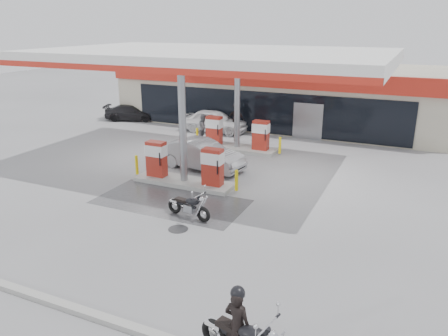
# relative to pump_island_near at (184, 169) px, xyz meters

# --- Properties ---
(ground) EXTENTS (90.00, 90.00, 0.00)m
(ground) POSITION_rel_pump_island_near_xyz_m (0.00, -2.00, -0.71)
(ground) COLOR gray
(ground) RESTS_ON ground
(wet_patch) EXTENTS (6.00, 3.00, 0.00)m
(wet_patch) POSITION_rel_pump_island_near_xyz_m (0.50, -2.00, -0.71)
(wet_patch) COLOR #4C4C4F
(wet_patch) RESTS_ON ground
(drain_cover) EXTENTS (0.70, 0.70, 0.01)m
(drain_cover) POSITION_rel_pump_island_near_xyz_m (2.00, -4.00, -0.71)
(drain_cover) COLOR #38383A
(drain_cover) RESTS_ON ground
(kerb) EXTENTS (28.00, 0.25, 0.15)m
(kerb) POSITION_rel_pump_island_near_xyz_m (0.00, -9.00, -0.64)
(kerb) COLOR gray
(kerb) RESTS_ON ground
(store_building) EXTENTS (22.00, 8.22, 4.00)m
(store_building) POSITION_rel_pump_island_near_xyz_m (0.01, 13.94, 1.30)
(store_building) COLOR beige
(store_building) RESTS_ON ground
(canopy) EXTENTS (16.00, 10.02, 5.51)m
(canopy) POSITION_rel_pump_island_near_xyz_m (0.00, 3.00, 4.56)
(canopy) COLOR silver
(canopy) RESTS_ON ground
(pump_island_near) EXTENTS (5.14, 1.30, 1.78)m
(pump_island_near) POSITION_rel_pump_island_near_xyz_m (0.00, 0.00, 0.00)
(pump_island_near) COLOR #9E9E99
(pump_island_near) RESTS_ON ground
(pump_island_far) EXTENTS (5.14, 1.30, 1.78)m
(pump_island_far) POSITION_rel_pump_island_near_xyz_m (0.00, 6.00, 0.00)
(pump_island_far) COLOR #9E9E99
(pump_island_far) RESTS_ON ground
(biker_main) EXTENTS (0.65, 0.47, 1.65)m
(biker_main) POSITION_rel_pump_island_near_xyz_m (6.21, -8.77, 0.12)
(biker_main) COLOR black
(biker_main) RESTS_ON ground
(parked_motorcycle) EXTENTS (1.91, 0.77, 0.99)m
(parked_motorcycle) POSITION_rel_pump_island_near_xyz_m (1.91, -3.00, -0.27)
(parked_motorcycle) COLOR black
(parked_motorcycle) RESTS_ON ground
(sedan_white) EXTENTS (4.29, 1.73, 1.46)m
(sedan_white) POSITION_rel_pump_island_near_xyz_m (-2.91, 9.20, 0.02)
(sedan_white) COLOR white
(sedan_white) RESTS_ON ground
(attendant) EXTENTS (0.65, 0.82, 1.62)m
(attendant) POSITION_rel_pump_island_near_xyz_m (-2.58, 7.00, 0.10)
(attendant) COLOR #5D5D62
(attendant) RESTS_ON ground
(hatchback_silver) EXTENTS (4.50, 2.11, 1.43)m
(hatchback_silver) POSITION_rel_pump_island_near_xyz_m (-0.26, 2.20, 0.00)
(hatchback_silver) COLOR gray
(hatchback_silver) RESTS_ON ground
(parked_car_left) EXTENTS (4.13, 2.79, 1.11)m
(parked_car_left) POSITION_rel_pump_island_near_xyz_m (-10.00, 10.00, -0.15)
(parked_car_left) COLOR black
(parked_car_left) RESTS_ON ground
(parked_car_right) EXTENTS (4.86, 2.77, 1.28)m
(parked_car_right) POSITION_rel_pump_island_near_xyz_m (10.00, 12.00, -0.07)
(parked_car_right) COLOR black
(parked_car_right) RESTS_ON ground
(biker_walking) EXTENTS (1.13, 0.48, 1.93)m
(biker_walking) POSITION_rel_pump_island_near_xyz_m (-1.37, 9.07, 0.26)
(biker_walking) COLOR black
(biker_walking) RESTS_ON ground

